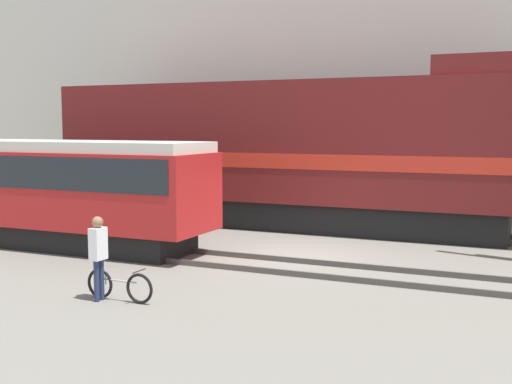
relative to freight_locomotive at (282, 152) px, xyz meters
The scene contains 8 objects.
ground_plane 5.93m from the freight_locomotive, 63.08° to the right, with size 120.00×120.00×0.00m, color slate.
track_near 7.19m from the freight_locomotive, 69.07° to the right, with size 60.00×1.51×0.14m.
track_far 3.53m from the freight_locomotive, ahead, with size 60.00×1.51×0.14m.
building_backdrop 8.47m from the freight_locomotive, 70.09° to the left, with size 41.70×6.00×14.79m.
freight_locomotive is the anchor object (origin of this frame).
streetcar 8.24m from the freight_locomotive, 130.12° to the right, with size 10.95×2.54×3.16m.
bicycle 10.74m from the freight_locomotive, 86.66° to the right, with size 1.62×0.44×0.69m.
person 10.74m from the freight_locomotive, 88.86° to the right, with size 0.23×0.36×1.76m.
Camera 1 is at (6.09, -16.38, 3.62)m, focal length 45.00 mm.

